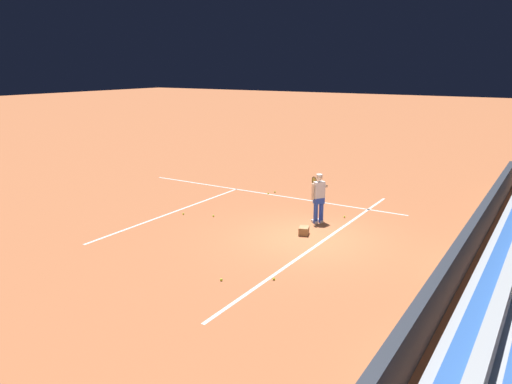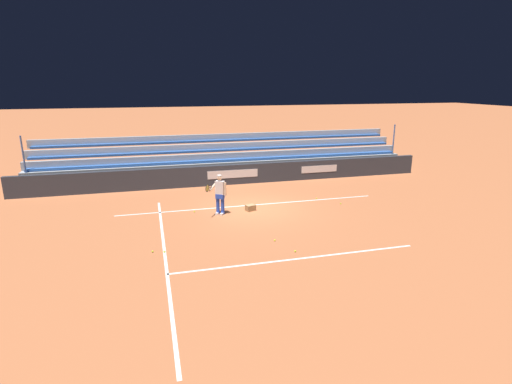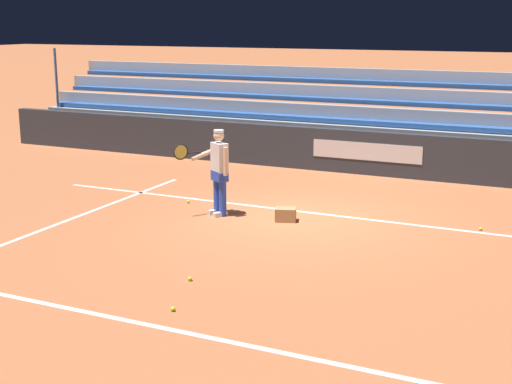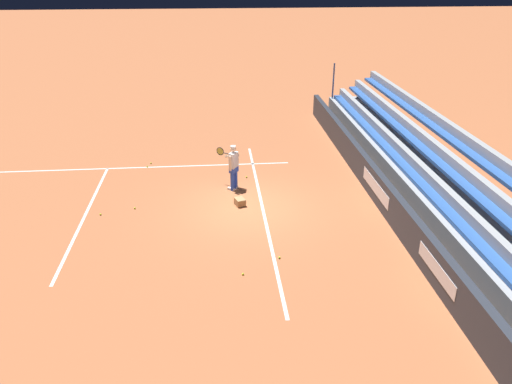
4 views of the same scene
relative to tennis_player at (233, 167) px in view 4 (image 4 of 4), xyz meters
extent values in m
plane|color=#B7663D|center=(-1.63, -0.42, -0.89)|extent=(160.00, 160.00, 0.00)
cube|color=white|center=(-1.63, -0.92, -0.89)|extent=(12.00, 0.10, 0.01)
cube|color=white|center=(2.48, 3.58, -0.89)|extent=(0.10, 12.00, 0.01)
cube|color=white|center=(-1.63, 5.08, -0.89)|extent=(8.22, 0.10, 0.01)
cube|color=#2D333D|center=(-1.63, -5.01, -0.34)|extent=(22.57, 0.24, 1.10)
cube|color=silver|center=(-1.59, -4.88, -0.29)|extent=(2.80, 0.01, 0.44)
cube|color=silver|center=(-6.71, -4.88, -0.29)|extent=(2.20, 0.01, 0.40)
cube|color=#9EA3A8|center=(-1.63, -6.81, -0.34)|extent=(21.44, 2.40, 1.10)
cube|color=#2D5BAD|center=(-1.63, -6.01, 0.29)|extent=(21.01, 0.40, 0.12)
cube|color=#9EA3A8|center=(-1.63, -6.29, 0.43)|extent=(21.44, 0.24, 0.45)
cube|color=#2D5BAD|center=(-1.63, -6.81, 0.74)|extent=(21.01, 0.40, 0.12)
cube|color=#9EA3A8|center=(-1.63, -7.09, 0.88)|extent=(21.44, 0.24, 0.45)
cube|color=#2D5BAD|center=(-1.63, -7.61, 1.19)|extent=(21.01, 0.40, 0.12)
cube|color=#9EA3A8|center=(-1.63, -7.89, 1.33)|extent=(21.44, 0.24, 0.45)
cylinder|color=#4C70B2|center=(8.77, -5.71, 0.58)|extent=(0.08, 0.08, 2.95)
cylinder|color=blue|center=(-0.11, 0.04, -0.45)|extent=(0.15, 0.15, 0.88)
cylinder|color=blue|center=(0.07, -0.08, -0.45)|extent=(0.15, 0.15, 0.88)
cube|color=white|center=(-0.08, 0.09, -0.85)|extent=(0.24, 0.29, 0.09)
cube|color=white|center=(0.10, -0.03, -0.85)|extent=(0.24, 0.29, 0.09)
cube|color=blue|center=(-0.02, -0.02, -0.09)|extent=(0.40, 0.37, 0.20)
cube|color=white|center=(-0.02, -0.02, 0.28)|extent=(0.42, 0.37, 0.58)
sphere|color=beige|center=(-0.01, -0.01, 0.71)|extent=(0.21, 0.21, 0.21)
cylinder|color=white|center=(-0.01, -0.01, 0.80)|extent=(0.20, 0.20, 0.05)
cylinder|color=beige|center=(-0.23, 0.11, 0.24)|extent=(0.09, 0.09, 0.56)
cylinder|color=beige|center=(0.29, 0.01, 0.33)|extent=(0.39, 0.54, 0.24)
cylinder|color=black|center=(0.42, 0.22, 0.38)|extent=(0.19, 0.27, 0.03)
torus|color=black|center=(0.58, 0.45, 0.42)|extent=(0.19, 0.28, 0.31)
cylinder|color=#D6D14C|center=(0.58, 0.45, 0.42)|extent=(0.15, 0.23, 0.27)
cube|color=#A87F51|center=(-1.38, -0.16, -0.76)|extent=(0.48, 0.41, 0.26)
sphere|color=#CCE533|center=(-4.91, -1.08, -0.86)|extent=(0.07, 0.07, 0.07)
sphere|color=#CCE533|center=(-1.35, 3.47, -0.86)|extent=(0.07, 0.07, 0.07)
sphere|color=#CCE533|center=(-1.72, 4.56, -0.86)|extent=(0.07, 0.07, 0.07)
sphere|color=#CCE533|center=(2.48, 3.46, -0.86)|extent=(0.07, 0.07, 0.07)
sphere|color=#CCE533|center=(-5.65, 0.02, -0.86)|extent=(0.07, 0.07, 0.07)
sphere|color=#CCE533|center=(2.86, 3.35, -0.86)|extent=(0.07, 0.07, 0.07)
sphere|color=#CCE533|center=(1.03, -0.56, -0.86)|extent=(0.07, 0.07, 0.07)
camera|label=1|loc=(-15.03, -6.85, 4.36)|focal=35.00mm
camera|label=2|loc=(2.73, 16.04, 4.54)|focal=28.00mm
camera|label=3|loc=(-6.47, 12.16, 2.90)|focal=50.00mm
camera|label=4|loc=(-16.99, 0.67, 6.87)|focal=35.00mm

